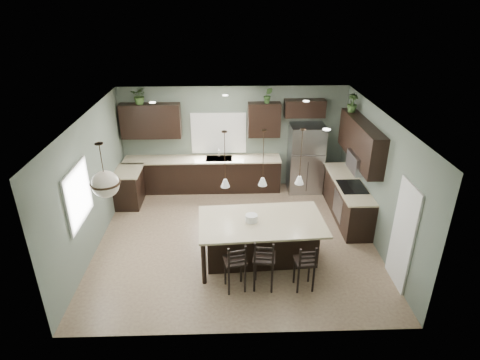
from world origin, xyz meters
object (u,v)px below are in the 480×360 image
plant_back_left (140,95)px  bar_stool_left (235,266)px  serving_dish (251,218)px  bar_stool_right (304,266)px  bar_stool_center (264,263)px  refrigerator (306,158)px  kitchen_island (261,240)px

plant_back_left → bar_stool_left: bearing=-61.3°
serving_dish → plant_back_left: 4.57m
bar_stool_right → plant_back_left: plant_back_left is taller
bar_stool_center → plant_back_left: plant_back_left is taller
plant_back_left → refrigerator: bearing=-2.2°
bar_stool_center → plant_back_left: size_ratio=2.39×
kitchen_island → plant_back_left: size_ratio=5.45×
bar_stool_center → bar_stool_right: size_ratio=1.10×
refrigerator → serving_dish: size_ratio=7.71×
kitchen_island → bar_stool_center: (-0.01, -0.83, 0.08)m
kitchen_island → bar_stool_center: size_ratio=2.28×
refrigerator → serving_dish: bearing=-117.3°
serving_dish → bar_stool_center: (0.19, -0.82, -0.46)m
kitchen_island → bar_stool_left: bearing=-125.5°
bar_stool_right → plant_back_left: size_ratio=2.17×
kitchen_island → serving_dish: bearing=-180.0°
refrigerator → bar_stool_left: bearing=-116.2°
serving_dish → bar_stool_left: serving_dish is taller
bar_stool_left → serving_dish: bearing=55.7°
kitchen_island → bar_stool_center: 0.84m
serving_dish → plant_back_left: (-2.65, 3.36, 1.63)m
serving_dish → bar_stool_right: 1.36m
refrigerator → bar_stool_left: size_ratio=1.80×
kitchen_island → bar_stool_right: size_ratio=2.51×
refrigerator → bar_stool_left: refrigerator is taller
bar_stool_center → bar_stool_left: bearing=-168.1°
kitchen_island → plant_back_left: plant_back_left is taller
bar_stool_center → bar_stool_right: bearing=4.2°
bar_stool_left → bar_stool_right: bar_stool_left is taller
kitchen_island → serving_dish: 0.57m
bar_stool_center → plant_back_left: 5.46m
bar_stool_left → bar_stool_center: size_ratio=0.95×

